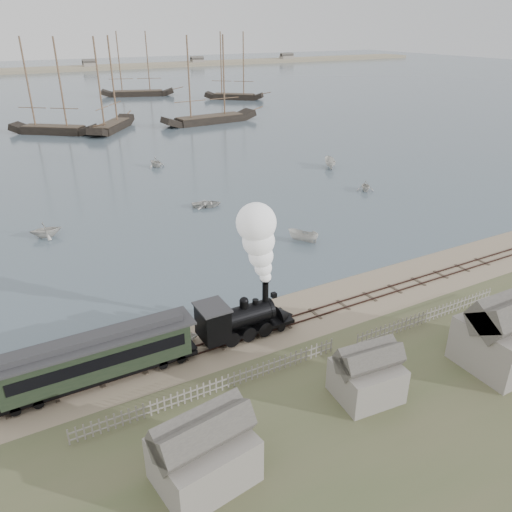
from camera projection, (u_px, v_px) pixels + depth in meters
ground at (252, 318)px, 41.79m from camera, size 600.00×600.00×0.00m
harbor_water at (24, 92)px, 176.46m from camera, size 600.00×336.00×0.06m
rail_track at (264, 329)px, 40.19m from camera, size 120.00×1.80×0.16m
picket_fence_west at (217, 393)px, 33.41m from camera, size 19.00×0.10×1.20m
picket_fence_east at (428, 322)px, 41.31m from camera, size 15.00×0.10×1.20m
shed_left at (205, 478)px, 27.13m from camera, size 5.00×4.00×4.10m
shed_mid at (365, 395)px, 33.16m from camera, size 4.00×3.50×3.60m
shed_right at (500, 362)px, 36.38m from camera, size 6.00×5.00×5.10m
far_spit at (5, 73)px, 239.84m from camera, size 500.00×20.00×1.80m
locomotive at (256, 280)px, 37.86m from camera, size 8.30×3.10×10.35m
passenger_coach at (98, 356)px, 33.65m from camera, size 13.52×2.61×3.28m
beached_dinghy at (177, 338)px, 38.52m from camera, size 3.26×3.94×0.71m
rowboat_1 at (46, 229)px, 57.05m from camera, size 3.15×3.59×1.81m
rowboat_2 at (303, 236)px, 55.86m from camera, size 3.55×3.25×1.36m
rowboat_3 at (207, 204)px, 66.60m from camera, size 3.79×4.56×0.82m
rowboat_4 at (366, 186)px, 72.66m from camera, size 3.76×3.64×1.52m
rowboat_5 at (330, 163)px, 84.36m from camera, size 4.40×3.23×1.60m
rowboat_7 at (156, 162)px, 84.57m from camera, size 3.95×3.63×1.75m
schooner_2 at (46, 86)px, 105.95m from camera, size 18.05×15.24×20.00m
schooner_3 at (107, 84)px, 109.46m from camera, size 14.91×17.96×20.00m
schooner_4 at (208, 80)px, 117.71m from camera, size 24.48×7.38×20.00m
schooner_5 at (233, 66)px, 154.58m from camera, size 17.02×15.08×20.00m
schooner_8 at (135, 64)px, 161.78m from camera, size 23.98×12.53×20.00m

